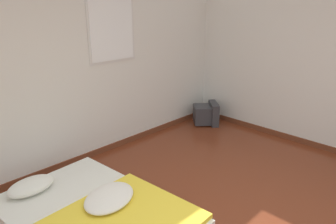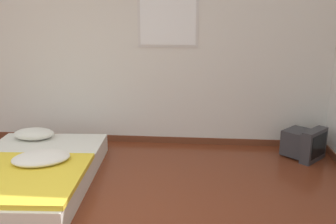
# 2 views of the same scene
# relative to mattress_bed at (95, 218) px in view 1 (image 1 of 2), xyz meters

# --- Properties ---
(wall_back) EXTENTS (8.27, 0.08, 2.60)m
(wall_back) POSITION_rel_mattress_bed_xyz_m (0.67, 1.49, 1.15)
(wall_back) COLOR silver
(wall_back) RESTS_ON ground_plane
(mattress_bed) EXTENTS (1.47, 2.11, 0.38)m
(mattress_bed) POSITION_rel_mattress_bed_xyz_m (0.00, 0.00, 0.00)
(mattress_bed) COLOR silver
(mattress_bed) RESTS_ON ground_plane
(crt_tv) EXTENTS (0.60, 0.59, 0.41)m
(crt_tv) POSITION_rel_mattress_bed_xyz_m (3.21, 1.05, 0.05)
(crt_tv) COLOR #333338
(crt_tv) RESTS_ON ground_plane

